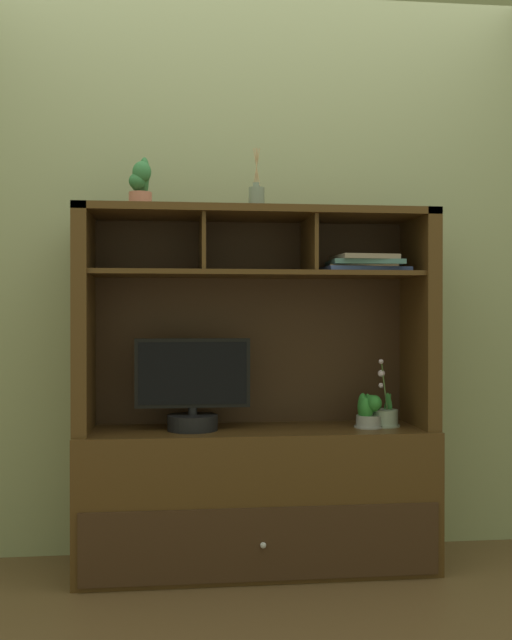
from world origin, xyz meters
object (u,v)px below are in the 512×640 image
media_console (256,456)px  diffuser_bottle (257,197)px  potted_orchid (384,416)px  potted_fern (368,411)px  potted_succulent (141,185)px  tv_monitor (193,392)px  magazine_stack_left (364,264)px

media_console → diffuser_bottle: bearing=-90.0°
diffuser_bottle → potted_orchid: bearing=1.0°
media_console → potted_fern: size_ratio=10.30×
media_console → potted_succulent: size_ratio=7.18×
tv_monitor → diffuser_bottle: diffuser_bottle is taller
media_console → potted_succulent: (-0.48, -0.02, 1.12)m
potted_orchid → diffuser_bottle: diffuser_bottle is taller
media_console → potted_fern: 0.51m
potted_fern → magazine_stack_left: magazine_stack_left is taller
media_console → potted_orchid: media_console is taller
potted_fern → diffuser_bottle: bearing=177.2°
potted_succulent → media_console: bearing=2.0°
tv_monitor → media_console: bearing=7.9°
media_console → potted_orchid: size_ratio=5.22×
tv_monitor → diffuser_bottle: (0.27, 0.01, 0.80)m
media_console → magazine_stack_left: bearing=-7.4°
tv_monitor → potted_succulent: bearing=174.5°
potted_orchid → magazine_stack_left: size_ratio=0.78×
diffuser_bottle → potted_succulent: size_ratio=1.23×
media_console → magazine_stack_left: 0.93m
potted_fern → diffuser_bottle: (-0.47, 0.02, 0.89)m
potted_fern → media_console: bearing=173.8°
potted_succulent → potted_fern: bearing=-2.1°
diffuser_bottle → magazine_stack_left: bearing=-3.9°
magazine_stack_left → potted_fern: bearing=19.3°
tv_monitor → potted_orchid: tv_monitor is taller
media_console → potted_succulent: potted_succulent is taller
magazine_stack_left → diffuser_bottle: diffuser_bottle is taller
diffuser_bottle → media_console: bearing=90.0°
tv_monitor → potted_orchid: (0.81, 0.02, -0.12)m
potted_fern → magazine_stack_left: size_ratio=0.39×
magazine_stack_left → potted_succulent: (-0.93, 0.04, 0.32)m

